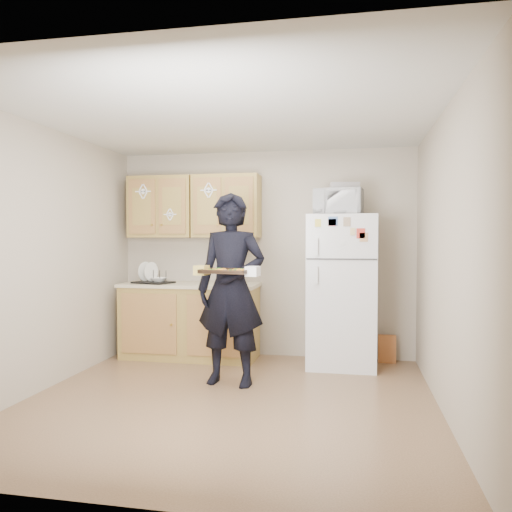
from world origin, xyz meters
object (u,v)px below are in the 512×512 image
(person, at_px, (231,289))
(microwave, at_px, (339,202))
(dish_rack, at_px, (153,276))
(refrigerator, at_px, (342,291))
(baking_tray, at_px, (227,272))

(person, distance_m, microwave, 1.61)
(dish_rack, bearing_deg, person, -37.05)
(refrigerator, distance_m, dish_rack, 2.24)
(baking_tray, bearing_deg, dish_rack, 141.58)
(baking_tray, height_order, dish_rack, baking_tray)
(microwave, height_order, dish_rack, microwave)
(person, relative_size, dish_rack, 4.37)
(person, xyz_separation_m, dish_rack, (-1.18, 0.89, 0.04))
(person, bearing_deg, dish_rack, 148.98)
(refrigerator, xyz_separation_m, microwave, (-0.04, -0.05, 0.99))
(refrigerator, relative_size, dish_rack, 3.95)
(refrigerator, height_order, dish_rack, refrigerator)
(baking_tray, distance_m, dish_rack, 1.71)
(person, bearing_deg, baking_tray, -77.93)
(person, xyz_separation_m, baking_tray, (0.03, -0.30, 0.19))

